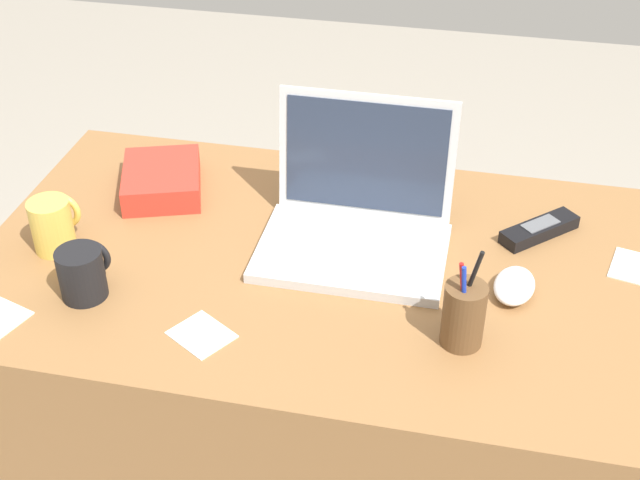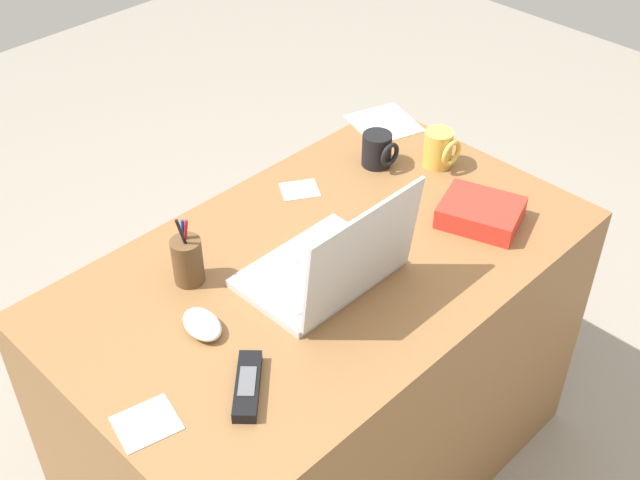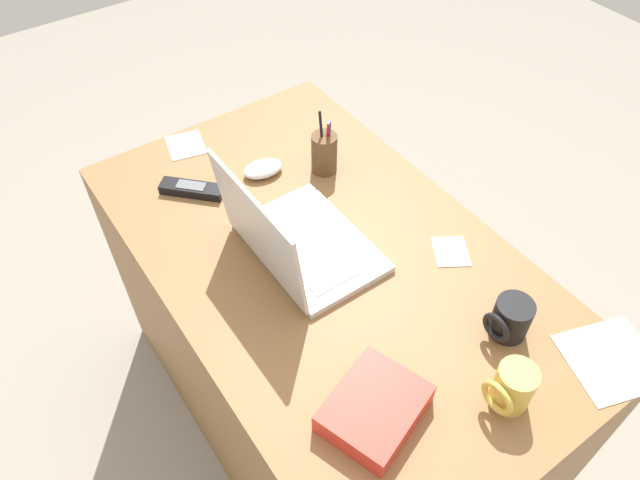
{
  "view_description": "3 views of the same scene",
  "coord_description": "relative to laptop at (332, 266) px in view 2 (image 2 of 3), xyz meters",
  "views": [
    {
      "loc": [
        0.25,
        -1.2,
        1.66
      ],
      "look_at": [
        -0.0,
        -0.04,
        0.82
      ],
      "focal_mm": 48.84,
      "sensor_mm": 36.0,
      "label": 1
    },
    {
      "loc": [
        0.98,
        0.96,
        1.92
      ],
      "look_at": [
        0.01,
        -0.0,
        0.81
      ],
      "focal_mm": 45.8,
      "sensor_mm": 36.0,
      "label": 2
    },
    {
      "loc": [
        -0.71,
        0.52,
        1.76
      ],
      "look_at": [
        -0.02,
        0.04,
        0.84
      ],
      "focal_mm": 33.27,
      "sensor_mm": 36.0,
      "label": 3
    }
  ],
  "objects": [
    {
      "name": "laptop",
      "position": [
        0.0,
        0.0,
        0.0
      ],
      "size": [
        0.33,
        0.26,
        0.25
      ],
      "color": "silver",
      "rests_on": "desk"
    },
    {
      "name": "snack_bag",
      "position": [
        -0.4,
        0.09,
        -0.03
      ],
      "size": [
        0.2,
        0.22,
        0.05
      ],
      "primitive_type": "cube",
      "rotation": [
        0.0,
        0.0,
        0.33
      ],
      "color": "red",
      "rests_on": "desk"
    },
    {
      "name": "coffee_mug_tall",
      "position": [
        -0.52,
        -0.13,
        -0.0
      ],
      "size": [
        0.07,
        0.09,
        0.1
      ],
      "color": "#E0BC4C",
      "rests_on": "desk"
    },
    {
      "name": "computer_mouse",
      "position": [
        0.28,
        -0.09,
        -0.04
      ],
      "size": [
        0.08,
        0.11,
        0.03
      ],
      "primitive_type": "ellipsoid",
      "rotation": [
        0.0,
        0.0,
        -0.15
      ],
      "color": "white",
      "rests_on": "desk"
    },
    {
      "name": "ground_plane",
      "position": [
        -0.04,
        -0.06,
        -0.8
      ],
      "size": [
        6.0,
        6.0,
        0.0
      ],
      "primitive_type": "plane",
      "color": "gray"
    },
    {
      "name": "cordless_phone",
      "position": [
        0.32,
        0.09,
        -0.04
      ],
      "size": [
        0.14,
        0.14,
        0.03
      ],
      "color": "black",
      "rests_on": "desk"
    },
    {
      "name": "paper_note_right",
      "position": [
        -0.19,
        -0.3,
        -0.05
      ],
      "size": [
        0.12,
        0.11,
        0.0
      ],
      "primitive_type": "cube",
      "rotation": [
        0.0,
        0.0,
        -0.56
      ],
      "color": "white",
      "rests_on": "desk"
    },
    {
      "name": "paper_note_left",
      "position": [
        0.5,
        0.02,
        -0.05
      ],
      "size": [
        0.13,
        0.12,
        0.0
      ],
      "primitive_type": "cube",
      "rotation": [
        0.0,
        0.0,
        -0.23
      ],
      "color": "white",
      "rests_on": "desk"
    },
    {
      "name": "pen_holder",
      "position": [
        0.21,
        -0.23,
        0.0
      ],
      "size": [
        0.07,
        0.07,
        0.17
      ],
      "color": "brown",
      "rests_on": "desk"
    },
    {
      "name": "coffee_mug_white",
      "position": [
        -0.41,
        -0.24,
        -0.01
      ],
      "size": [
        0.08,
        0.09,
        0.09
      ],
      "color": "black",
      "rests_on": "desk"
    },
    {
      "name": "paper_note_near_laptop",
      "position": [
        -0.58,
        -0.36,
        -0.05
      ],
      "size": [
        0.21,
        0.22,
        0.0
      ],
      "primitive_type": "cube",
      "rotation": [
        0.0,
        0.0,
        -0.32
      ],
      "color": "white",
      "rests_on": "desk"
    },
    {
      "name": "desk",
      "position": [
        -0.04,
        -0.06,
        -0.42
      ],
      "size": [
        1.22,
        0.72,
        0.75
      ],
      "primitive_type": "cube",
      "color": "olive",
      "rests_on": "ground"
    }
  ]
}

